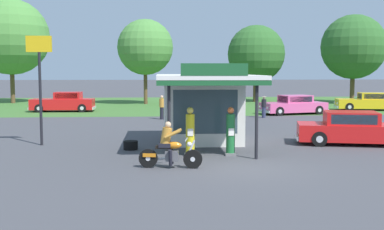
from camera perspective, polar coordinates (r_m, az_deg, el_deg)
name	(u,v)px	position (r m, az deg, el deg)	size (l,w,h in m)	color
ground_plane	(241,167)	(16.44, 5.86, -6.18)	(300.00, 300.00, 0.00)	#424247
grass_verge_strip	(187,104)	(46.06, -0.59, 1.29)	(120.00, 24.00, 0.01)	#3D6B2D
service_station_kiosk	(202,104)	(21.69, 1.23, 1.38)	(4.13, 7.18, 3.53)	silver
gas_pump_nearside	(190,134)	(18.30, -0.22, -2.25)	(0.44, 0.44, 1.88)	slate
gas_pump_offside	(231,133)	(18.47, 4.64, -2.21)	(0.44, 0.44, 1.88)	slate
motorcycle_with_rider	(169,149)	(16.05, -2.74, -4.07)	(2.14, 0.71, 1.58)	black
featured_classic_sedan	(358,129)	(22.37, 19.27, -1.64)	(5.84, 3.10, 1.46)	red
parked_car_back_row_centre_left	(370,102)	(41.84, 20.58, 1.45)	(5.72, 2.75, 1.44)	gold
parked_car_second_row_spare	(207,103)	(37.66, 1.79, 1.43)	(5.56, 2.36, 1.55)	#2D844C
parked_car_back_row_centre_right	(64,103)	(39.30, -15.11, 1.44)	(5.12, 1.90, 1.56)	red
parked_car_back_row_centre	(294,105)	(36.57, 12.08, 1.14)	(5.29, 3.01, 1.42)	#E55993
bystander_standing_back_lot	(162,107)	(32.00, -3.64, 0.99)	(0.34, 0.34, 1.61)	black
bystander_leaning_by_kiosk	(264,106)	(33.33, 8.60, 1.01)	(0.34, 0.34, 1.49)	#2D3351
tree_oak_distant_spare	(258,56)	(50.39, 7.87, 7.07)	(5.92, 5.93, 7.96)	brown
tree_oak_far_right	(353,47)	(49.86, 18.77, 7.72)	(6.33, 6.33, 8.75)	brown
tree_oak_left	(11,37)	(51.09, -20.87, 8.73)	(7.52, 7.52, 10.35)	brown
tree_oak_right	(145,48)	(46.85, -5.68, 7.99)	(5.40, 5.40, 8.22)	brown
roadside_pole_sign	(40,71)	(21.78, -17.77, 5.05)	(1.10, 0.12, 4.77)	black
spare_tire_stack	(131,145)	(19.97, -7.35, -3.61)	(0.60, 0.60, 0.36)	black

